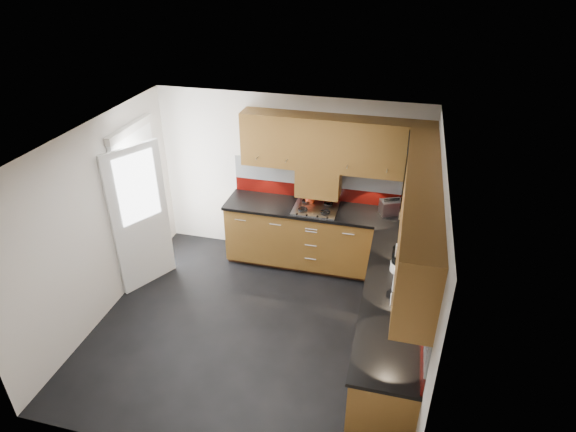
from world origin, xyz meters
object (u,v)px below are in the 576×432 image
(gas_hob, at_px, (316,208))
(toaster, at_px, (391,207))
(utensil_pot, at_px, (310,196))
(food_processor, at_px, (400,259))

(gas_hob, relative_size, toaster, 1.80)
(toaster, bearing_deg, utensil_pot, 177.52)
(toaster, bearing_deg, gas_hob, -173.29)
(toaster, relative_size, food_processor, 0.99)
(gas_hob, relative_size, food_processor, 1.79)
(utensil_pot, distance_m, toaster, 1.12)
(gas_hob, bearing_deg, toaster, 6.71)
(food_processor, bearing_deg, utensil_pot, 134.02)
(gas_hob, bearing_deg, food_processor, -44.89)
(utensil_pot, bearing_deg, gas_hob, -54.95)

